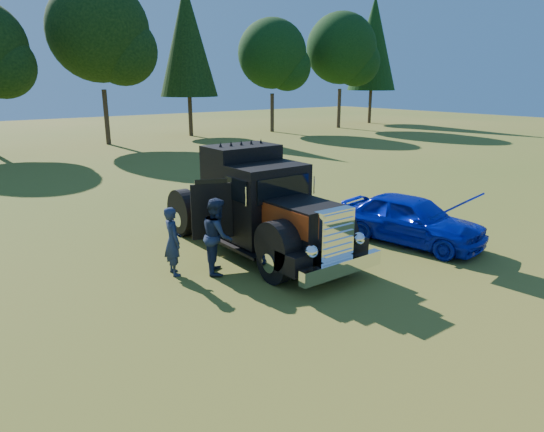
{
  "coord_description": "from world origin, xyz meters",
  "views": [
    {
      "loc": [
        -8.77,
        -7.81,
        4.81
      ],
      "look_at": [
        -1.23,
        2.11,
        1.31
      ],
      "focal_mm": 32.0,
      "sensor_mm": 36.0,
      "label": 1
    }
  ],
  "objects_px": {
    "spectator_far": "(218,236)",
    "spectator_near": "(173,241)",
    "diamond_t_truck": "(259,209)",
    "hotrod_coupe": "(411,219)"
  },
  "relations": [
    {
      "from": "spectator_far",
      "to": "spectator_near",
      "type": "bearing_deg",
      "value": 90.78
    },
    {
      "from": "spectator_near",
      "to": "spectator_far",
      "type": "xyz_separation_m",
      "value": [
        0.99,
        -0.54,
        0.09
      ]
    },
    {
      "from": "hotrod_coupe",
      "to": "spectator_far",
      "type": "relative_size",
      "value": 2.38
    },
    {
      "from": "diamond_t_truck",
      "to": "spectator_near",
      "type": "bearing_deg",
      "value": -178.58
    },
    {
      "from": "hotrod_coupe",
      "to": "spectator_far",
      "type": "height_order",
      "value": "spectator_far"
    },
    {
      "from": "diamond_t_truck",
      "to": "hotrod_coupe",
      "type": "height_order",
      "value": "diamond_t_truck"
    },
    {
      "from": "hotrod_coupe",
      "to": "spectator_far",
      "type": "bearing_deg",
      "value": 165.14
    },
    {
      "from": "spectator_near",
      "to": "diamond_t_truck",
      "type": "bearing_deg",
      "value": -80.61
    },
    {
      "from": "spectator_far",
      "to": "hotrod_coupe",
      "type": "bearing_deg",
      "value": -75.68
    },
    {
      "from": "diamond_t_truck",
      "to": "hotrod_coupe",
      "type": "bearing_deg",
      "value": -27.72
    }
  ]
}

